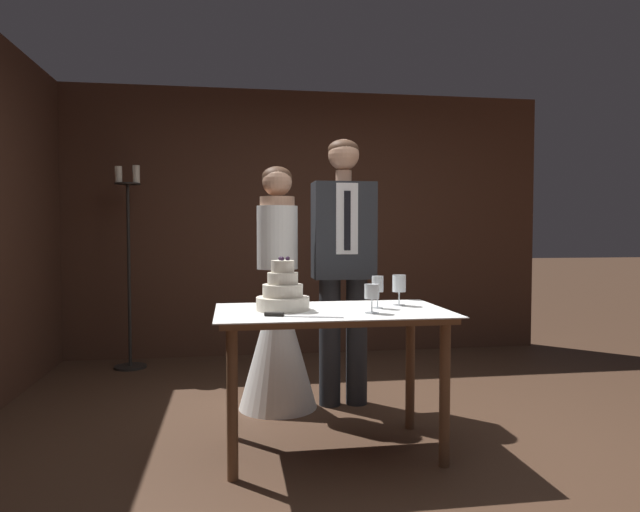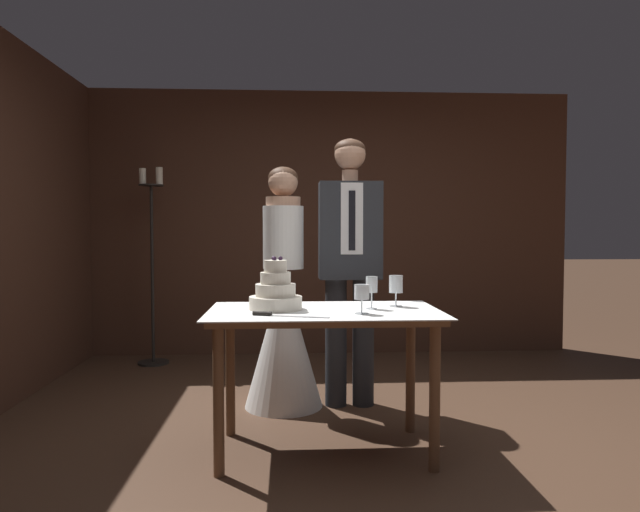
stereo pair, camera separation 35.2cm
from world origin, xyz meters
name	(u,v)px [view 1 (the left image)]	position (x,y,z in m)	size (l,w,h in m)	color
ground_plane	(362,446)	(0.00, 0.00, 0.00)	(40.00, 40.00, 0.00)	#4C3323
wall_back	(305,223)	(0.00, 2.53, 1.30)	(4.83, 0.12, 2.59)	#472B1E
cake_table	(332,329)	(-0.19, -0.05, 0.69)	(1.27, 0.75, 0.79)	brown
tiered_cake	(283,293)	(-0.45, -0.02, 0.88)	(0.29, 0.29, 0.29)	silver
cake_knife	(288,315)	(-0.45, -0.26, 0.80)	(0.39, 0.14, 0.02)	silver
wine_glass_near	(378,285)	(0.08, -0.03, 0.92)	(0.06, 0.06, 0.18)	silver
wine_glass_middle	(399,285)	(0.23, 0.07, 0.91)	(0.08, 0.08, 0.18)	silver
wine_glass_far	(373,292)	(0.00, -0.21, 0.90)	(0.08, 0.08, 0.15)	silver
bride	(278,320)	(-0.42, 0.78, 0.61)	(0.54, 0.54, 1.66)	white
groom	(343,255)	(0.04, 0.78, 1.05)	(0.43, 0.25, 1.86)	#282B30
candle_stand	(129,272)	(-1.63, 2.11, 0.86)	(0.28, 0.28, 1.80)	black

